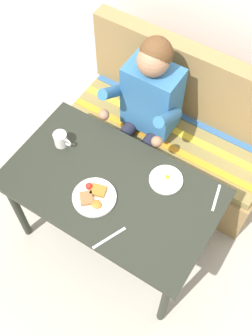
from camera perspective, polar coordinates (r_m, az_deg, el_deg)
name	(u,v)px	position (r m, az deg, el deg)	size (l,w,h in m)	color
ground_plane	(115,238)	(2.98, -1.57, -9.45)	(8.00, 8.00, 0.00)	#AAA697
table	(112,193)	(2.40, -1.93, -3.48)	(1.20, 0.70, 0.73)	black
couch	(172,136)	(3.03, 6.27, 4.38)	(1.44, 0.56, 1.00)	olive
person	(146,107)	(2.65, 2.73, 8.37)	(0.45, 0.61, 1.21)	#2E6497
plate_breakfast	(94,197)	(2.29, -4.40, -3.91)	(0.24, 0.24, 0.05)	white
plate_eggs	(166,180)	(2.35, 5.47, -1.59)	(0.19, 0.19, 0.04)	white
coffee_mug	(61,139)	(2.47, -8.86, 3.91)	(0.12, 0.08, 0.09)	white
fork	(216,198)	(2.34, 12.19, -3.97)	(0.01, 0.17, 0.01)	silver
knife	(109,238)	(2.19, -2.31, -9.50)	(0.01, 0.20, 0.01)	silver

